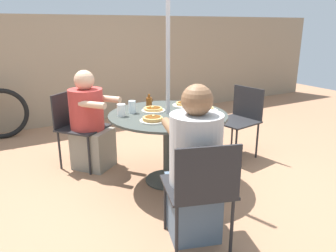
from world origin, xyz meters
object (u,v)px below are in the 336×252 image
drinking_glass_b (132,107)px  pancake_plate_c (153,119)px  drinking_glass_a (189,104)px  diner_south (90,125)px  pancake_plate_b (153,110)px  syrup_bottle (149,102)px  patio_chair_south (77,123)px  pancake_plate_d (184,104)px  diner_north (194,171)px  coffee_cup (121,110)px  patio_chair_north (201,186)px  patio_chair_east (240,117)px  patio_table (168,126)px  pancake_plate_a (206,109)px

drinking_glass_b → pancake_plate_c: bearing=-83.8°
drinking_glass_a → drinking_glass_b: same height
pancake_plate_c → drinking_glass_a: size_ratio=1.95×
diner_south → pancake_plate_b: size_ratio=4.63×
diner_south → pancake_plate_c: diner_south is taller
drinking_glass_a → syrup_bottle: bearing=127.7°
patio_chair_south → pancake_plate_d: patio_chair_south is taller
diner_north → diner_south: bearing=117.9°
coffee_cup → drinking_glass_a: 0.69m
diner_south → pancake_plate_c: (0.33, -0.90, 0.25)m
patio_chair_south → coffee_cup: size_ratio=7.24×
coffee_cup → patio_chair_north: bearing=-85.5°
patio_chair_east → pancake_plate_d: bearing=79.2°
patio_chair_north → syrup_bottle: size_ratio=6.39×
drinking_glass_a → diner_north: bearing=-120.3°
pancake_plate_c → syrup_bottle: syrup_bottle is taller
syrup_bottle → drinking_glass_a: 0.45m
patio_table → patio_chair_north: size_ratio=1.39×
patio_chair_north → pancake_plate_c: 0.93m
patio_table → drinking_glass_b: drinking_glass_b is taller
patio_table → pancake_plate_d: size_ratio=4.93×
diner_south → drinking_glass_b: 0.67m
drinking_glass_a → diner_south: bearing=139.1°
diner_north → coffee_cup: diner_north is taller
drinking_glass_b → drinking_glass_a: bearing=-19.1°
patio_chair_north → diner_south: bearing=115.4°
pancake_plate_c → pancake_plate_d: pancake_plate_c is taller
drinking_glass_a → drinking_glass_b: (-0.54, 0.19, 0.00)m
patio_chair_north → pancake_plate_a: (0.72, 0.96, 0.24)m
coffee_cup → drinking_glass_b: size_ratio=0.95×
patio_chair_east → pancake_plate_a: bearing=102.0°
pancake_plate_d → drinking_glass_b: 0.60m
patio_chair_south → pancake_plate_c: (0.44, -1.04, 0.24)m
diner_south → coffee_cup: bearing=66.1°
syrup_bottle → diner_north: bearing=-101.6°
patio_chair_north → drinking_glass_a: size_ratio=6.91×
diner_north → drinking_glass_a: diner_north is taller
coffee_cup → drinking_glass_a: drinking_glass_a is taller
pancake_plate_d → syrup_bottle: bearing=153.0°
coffee_cup → drinking_glass_a: size_ratio=0.95×
diner_south → coffee_cup: diner_south is taller
patio_table → patio_chair_east: size_ratio=1.39×
pancake_plate_d → coffee_cup: coffee_cup is taller
pancake_plate_d → drinking_glass_a: bearing=-107.3°
drinking_glass_a → drinking_glass_b: size_ratio=1.00×
diner_north → pancake_plate_a: (0.67, 0.80, 0.20)m
diner_north → patio_table: bearing=90.0°
patio_table → patio_chair_north: 1.12m
diner_south → drinking_glass_b: diner_south is taller
diner_north → coffee_cup: (-0.15, 1.04, 0.25)m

